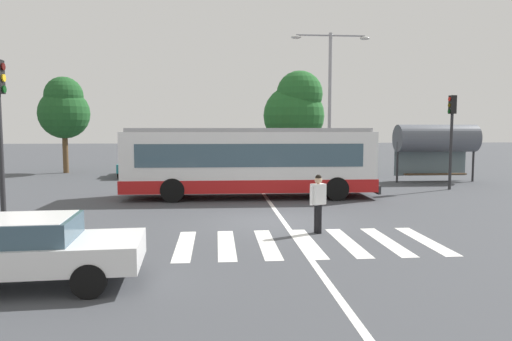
{
  "coord_description": "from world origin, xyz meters",
  "views": [
    {
      "loc": [
        -1.79,
        -15.21,
        3.07
      ],
      "look_at": [
        -0.14,
        4.27,
        1.3
      ],
      "focal_mm": 33.14,
      "sensor_mm": 36.0,
      "label": 1
    }
  ],
  "objects_px": {
    "parked_car_teal": "(135,164)",
    "twin_arm_street_lamp": "(330,89)",
    "foreground_sedan": "(21,248)",
    "parked_car_blue": "(220,163)",
    "parked_car_charcoal": "(302,163)",
    "city_transit_bus": "(249,162)",
    "pedestrian_crossing_street": "(318,200)",
    "parked_car_black": "(341,163)",
    "parked_car_red": "(262,163)",
    "traffic_light_far_corner": "(452,127)",
    "background_tree_left": "(64,108)",
    "background_tree_right": "(295,109)",
    "bus_stop_shelter": "(436,139)",
    "parked_car_champagne": "(179,163)"
  },
  "relations": [
    {
      "from": "parked_car_teal",
      "to": "twin_arm_street_lamp",
      "type": "distance_m",
      "value": 13.05
    },
    {
      "from": "foreground_sedan",
      "to": "parked_car_blue",
      "type": "xyz_separation_m",
      "value": [
        4.04,
        21.43,
        0.0
      ]
    },
    {
      "from": "parked_car_charcoal",
      "to": "city_transit_bus",
      "type": "bearing_deg",
      "value": -112.77
    },
    {
      "from": "pedestrian_crossing_street",
      "to": "parked_car_black",
      "type": "bearing_deg",
      "value": 72.8
    },
    {
      "from": "parked_car_red",
      "to": "traffic_light_far_corner",
      "type": "relative_size",
      "value": 1.0
    },
    {
      "from": "traffic_light_far_corner",
      "to": "city_transit_bus",
      "type": "bearing_deg",
      "value": -169.74
    },
    {
      "from": "parked_car_blue",
      "to": "traffic_light_far_corner",
      "type": "height_order",
      "value": "traffic_light_far_corner"
    },
    {
      "from": "pedestrian_crossing_street",
      "to": "parked_car_black",
      "type": "height_order",
      "value": "pedestrian_crossing_street"
    },
    {
      "from": "background_tree_left",
      "to": "city_transit_bus",
      "type": "bearing_deg",
      "value": -46.83
    },
    {
      "from": "traffic_light_far_corner",
      "to": "twin_arm_street_lamp",
      "type": "xyz_separation_m",
      "value": [
        -4.93,
        4.98,
        2.18
      ]
    },
    {
      "from": "background_tree_right",
      "to": "traffic_light_far_corner",
      "type": "bearing_deg",
      "value": -68.15
    },
    {
      "from": "parked_car_blue",
      "to": "twin_arm_street_lamp",
      "type": "relative_size",
      "value": 0.54
    },
    {
      "from": "parked_car_black",
      "to": "background_tree_right",
      "type": "height_order",
      "value": "background_tree_right"
    },
    {
      "from": "city_transit_bus",
      "to": "bus_stop_shelter",
      "type": "xyz_separation_m",
      "value": [
        10.97,
        5.12,
        0.83
      ]
    },
    {
      "from": "parked_car_teal",
      "to": "background_tree_left",
      "type": "relative_size",
      "value": 0.72
    },
    {
      "from": "parked_car_charcoal",
      "to": "twin_arm_street_lamp",
      "type": "distance_m",
      "value": 5.62
    },
    {
      "from": "pedestrian_crossing_street",
      "to": "background_tree_right",
      "type": "height_order",
      "value": "background_tree_right"
    },
    {
      "from": "parked_car_red",
      "to": "city_transit_bus",
      "type": "bearing_deg",
      "value": -98.9
    },
    {
      "from": "parked_car_teal",
      "to": "parked_car_champagne",
      "type": "relative_size",
      "value": 1.0
    },
    {
      "from": "parked_car_champagne",
      "to": "parked_car_red",
      "type": "distance_m",
      "value": 5.4
    },
    {
      "from": "parked_car_blue",
      "to": "background_tree_left",
      "type": "relative_size",
      "value": 0.71
    },
    {
      "from": "foreground_sedan",
      "to": "parked_car_teal",
      "type": "xyz_separation_m",
      "value": [
        -1.4,
        21.28,
        0.0
      ]
    },
    {
      "from": "parked_car_champagne",
      "to": "parked_car_black",
      "type": "xyz_separation_m",
      "value": [
        10.72,
        -0.08,
        0.0
      ]
    },
    {
      "from": "parked_car_blue",
      "to": "pedestrian_crossing_street",
      "type": "bearing_deg",
      "value": -81.24
    },
    {
      "from": "parked_car_blue",
      "to": "city_transit_bus",
      "type": "bearing_deg",
      "value": -83.34
    },
    {
      "from": "city_transit_bus",
      "to": "parked_car_black",
      "type": "distance_m",
      "value": 12.27
    },
    {
      "from": "parked_car_red",
      "to": "parked_car_black",
      "type": "bearing_deg",
      "value": 2.82
    },
    {
      "from": "pedestrian_crossing_street",
      "to": "traffic_light_far_corner",
      "type": "bearing_deg",
      "value": 46.45
    },
    {
      "from": "parked_car_red",
      "to": "background_tree_right",
      "type": "xyz_separation_m",
      "value": [
        3.12,
        5.67,
        3.72
      ]
    },
    {
      "from": "parked_car_champagne",
      "to": "bus_stop_shelter",
      "type": "height_order",
      "value": "bus_stop_shelter"
    },
    {
      "from": "bus_stop_shelter",
      "to": "background_tree_right",
      "type": "bearing_deg",
      "value": 121.18
    },
    {
      "from": "parked_car_teal",
      "to": "background_tree_right",
      "type": "bearing_deg",
      "value": 26.58
    },
    {
      "from": "city_transit_bus",
      "to": "bus_stop_shelter",
      "type": "relative_size",
      "value": 2.4
    },
    {
      "from": "parked_car_teal",
      "to": "parked_car_black",
      "type": "distance_m",
      "value": 13.5
    },
    {
      "from": "parked_car_teal",
      "to": "traffic_light_far_corner",
      "type": "xyz_separation_m",
      "value": [
        16.77,
        -8.06,
        2.36
      ]
    },
    {
      "from": "parked_car_charcoal",
      "to": "traffic_light_far_corner",
      "type": "relative_size",
      "value": 0.99
    },
    {
      "from": "city_transit_bus",
      "to": "parked_car_charcoal",
      "type": "xyz_separation_m",
      "value": [
        4.18,
        9.95,
        -0.82
      ]
    },
    {
      "from": "parked_car_blue",
      "to": "parked_car_charcoal",
      "type": "distance_m",
      "value": 5.35
    },
    {
      "from": "city_transit_bus",
      "to": "twin_arm_street_lamp",
      "type": "height_order",
      "value": "twin_arm_street_lamp"
    },
    {
      "from": "city_transit_bus",
      "to": "traffic_light_far_corner",
      "type": "relative_size",
      "value": 2.36
    },
    {
      "from": "bus_stop_shelter",
      "to": "twin_arm_street_lamp",
      "type": "distance_m",
      "value": 6.65
    },
    {
      "from": "pedestrian_crossing_street",
      "to": "parked_car_champagne",
      "type": "relative_size",
      "value": 0.37
    },
    {
      "from": "pedestrian_crossing_street",
      "to": "parked_car_black",
      "type": "xyz_separation_m",
      "value": [
        5.38,
        17.39,
        -0.2
      ]
    },
    {
      "from": "city_transit_bus",
      "to": "parked_car_blue",
      "type": "relative_size",
      "value": 2.37
    },
    {
      "from": "traffic_light_far_corner",
      "to": "twin_arm_street_lamp",
      "type": "height_order",
      "value": "twin_arm_street_lamp"
    },
    {
      "from": "twin_arm_street_lamp",
      "to": "bus_stop_shelter",
      "type": "bearing_deg",
      "value": -16.45
    },
    {
      "from": "traffic_light_far_corner",
      "to": "parked_car_blue",
      "type": "bearing_deg",
      "value": 144.05
    },
    {
      "from": "parked_car_blue",
      "to": "background_tree_left",
      "type": "xyz_separation_m",
      "value": [
        -10.5,
        2.4,
        3.61
      ]
    },
    {
      "from": "pedestrian_crossing_street",
      "to": "parked_car_teal",
      "type": "bearing_deg",
      "value": 115.29
    },
    {
      "from": "foreground_sedan",
      "to": "parked_car_blue",
      "type": "height_order",
      "value": "same"
    }
  ]
}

